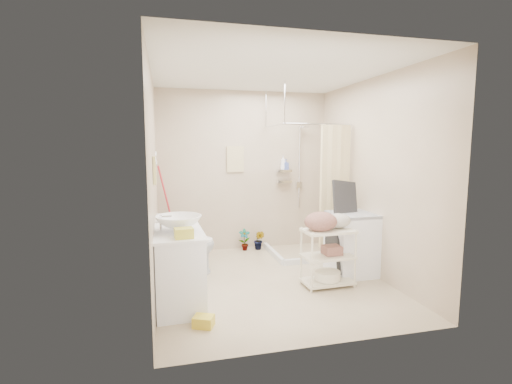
# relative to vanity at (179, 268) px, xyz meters

# --- Properties ---
(floor) EXTENTS (3.20, 3.20, 0.00)m
(floor) POSITION_rel_vanity_xyz_m (1.16, 0.47, -0.41)
(floor) COLOR #C1B191
(floor) RESTS_ON ground
(ceiling) EXTENTS (2.80, 3.20, 0.04)m
(ceiling) POSITION_rel_vanity_xyz_m (1.16, 0.47, 2.19)
(ceiling) COLOR silver
(ceiling) RESTS_ON ground
(wall_back) EXTENTS (2.80, 0.04, 2.60)m
(wall_back) POSITION_rel_vanity_xyz_m (1.16, 2.07, 0.89)
(wall_back) COLOR #BFAD94
(wall_back) RESTS_ON ground
(wall_front) EXTENTS (2.80, 0.04, 2.60)m
(wall_front) POSITION_rel_vanity_xyz_m (1.16, -1.13, 0.89)
(wall_front) COLOR #BFAD94
(wall_front) RESTS_ON ground
(wall_left) EXTENTS (0.04, 3.20, 2.60)m
(wall_left) POSITION_rel_vanity_xyz_m (-0.24, 0.47, 0.89)
(wall_left) COLOR #BFAD94
(wall_left) RESTS_ON ground
(wall_right) EXTENTS (0.04, 3.20, 2.60)m
(wall_right) POSITION_rel_vanity_xyz_m (2.56, 0.47, 0.89)
(wall_right) COLOR #BFAD94
(wall_right) RESTS_ON ground
(vanity) EXTENTS (0.55, 0.95, 0.82)m
(vanity) POSITION_rel_vanity_xyz_m (0.00, 0.00, 0.00)
(vanity) COLOR white
(vanity) RESTS_ON ground
(sink) EXTENTS (0.53, 0.53, 0.17)m
(sink) POSITION_rel_vanity_xyz_m (0.01, -0.01, 0.49)
(sink) COLOR white
(sink) RESTS_ON vanity
(counter_basket) EXTENTS (0.19, 0.16, 0.10)m
(counter_basket) POSITION_rel_vanity_xyz_m (0.05, -0.33, 0.46)
(counter_basket) COLOR gold
(counter_basket) RESTS_ON vanity
(floor_basket) EXTENTS (0.33, 0.30, 0.15)m
(floor_basket) POSITION_rel_vanity_xyz_m (0.20, -0.55, -0.34)
(floor_basket) COLOR yellow
(floor_basket) RESTS_ON ground
(toilet) EXTENTS (0.80, 0.48, 0.80)m
(toilet) POSITION_rel_vanity_xyz_m (0.12, 1.03, -0.01)
(toilet) COLOR silver
(toilet) RESTS_ON ground
(mop) EXTENTS (0.17, 0.17, 1.41)m
(mop) POSITION_rel_vanity_xyz_m (-0.11, 1.97, 0.29)
(mop) COLOR #B92832
(mop) RESTS_ON ground
(potted_plant_a) EXTENTS (0.20, 0.14, 0.36)m
(potted_plant_a) POSITION_rel_vanity_xyz_m (1.13, 1.90, -0.23)
(potted_plant_a) COLOR brown
(potted_plant_a) RESTS_ON ground
(potted_plant_b) EXTENTS (0.23, 0.22, 0.32)m
(potted_plant_b) POSITION_rel_vanity_xyz_m (1.37, 1.90, -0.25)
(potted_plant_b) COLOR brown
(potted_plant_b) RESTS_ON ground
(hanging_towel) EXTENTS (0.28, 0.03, 0.42)m
(hanging_towel) POSITION_rel_vanity_xyz_m (1.01, 2.05, 1.09)
(hanging_towel) COLOR beige
(hanging_towel) RESTS_ON wall_back
(towel_ring) EXTENTS (0.04, 0.22, 0.34)m
(towel_ring) POSITION_rel_vanity_xyz_m (-0.22, 0.27, 1.06)
(towel_ring) COLOR #DED381
(towel_ring) RESTS_ON wall_left
(tp_holder) EXTENTS (0.08, 0.12, 0.14)m
(tp_holder) POSITION_rel_vanity_xyz_m (-0.20, 0.52, 0.31)
(tp_holder) COLOR white
(tp_holder) RESTS_ON wall_left
(shower) EXTENTS (1.10, 1.10, 2.10)m
(shower) POSITION_rel_vanity_xyz_m (2.01, 1.52, 0.64)
(shower) COLOR silver
(shower) RESTS_ON ground
(shampoo_bottle_a) EXTENTS (0.10, 0.10, 0.24)m
(shampoo_bottle_a) POSITION_rel_vanity_xyz_m (1.81, 1.98, 1.03)
(shampoo_bottle_a) COLOR white
(shampoo_bottle_a) RESTS_ON shower
(shampoo_bottle_b) EXTENTS (0.10, 0.10, 0.18)m
(shampoo_bottle_b) POSITION_rel_vanity_xyz_m (1.85, 1.97, 1.00)
(shampoo_bottle_b) COLOR #4659AC
(shampoo_bottle_b) RESTS_ON shower
(washing_machine) EXTENTS (0.58, 0.60, 0.83)m
(washing_machine) POSITION_rel_vanity_xyz_m (2.30, 0.47, 0.00)
(washing_machine) COLOR white
(washing_machine) RESTS_ON ground
(laundry_rack) EXTENTS (0.63, 0.39, 0.85)m
(laundry_rack) POSITION_rel_vanity_xyz_m (1.80, 0.15, 0.01)
(laundry_rack) COLOR beige
(laundry_rack) RESTS_ON ground
(ironing_board) EXTENTS (0.38, 0.18, 1.30)m
(ironing_board) POSITION_rel_vanity_xyz_m (2.20, 0.45, 0.24)
(ironing_board) COLOR black
(ironing_board) RESTS_ON ground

